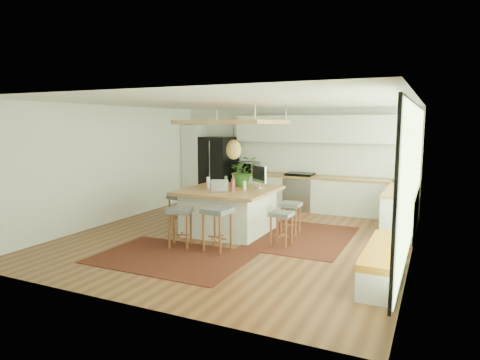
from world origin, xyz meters
The scene contains 36 objects.
floor centered at (0.00, 0.00, 0.00)m, with size 7.00×7.00×0.00m, color #552D18.
ceiling centered at (0.00, 0.00, 2.70)m, with size 7.00×7.00×0.00m, color white.
wall_back centered at (0.00, 3.50, 1.35)m, with size 6.50×6.50×0.00m, color silver.
wall_front centered at (0.00, -3.50, 1.35)m, with size 6.50×6.50×0.00m, color silver.
wall_left centered at (-3.25, 0.00, 1.35)m, with size 7.00×7.00×0.00m, color silver.
wall_right centered at (3.25, 0.00, 1.35)m, with size 7.00×7.00×0.00m, color silver.
window_wall centered at (3.22, 0.00, 1.40)m, with size 0.10×6.20×2.60m, color black, non-canonical shape.
pantry centered at (-2.95, 3.18, 1.12)m, with size 0.55×0.60×2.25m, color silver.
back_counter_base centered at (0.55, 3.18, 0.44)m, with size 4.20×0.60×0.88m, color silver.
back_counter_top centered at (0.55, 3.18, 0.90)m, with size 4.24×0.64×0.05m, color #976035.
backsplash centered at (0.55, 3.48, 1.35)m, with size 4.20×0.02×0.80m, color white.
upper_cabinets centered at (0.55, 3.32, 2.15)m, with size 4.20×0.34×0.70m, color silver.
range centered at (0.30, 3.18, 0.50)m, with size 0.76×0.62×1.00m, color #A5A5AA, non-canonical shape.
right_counter_base centered at (2.93, 2.00, 0.44)m, with size 0.60×2.50×0.88m, color silver.
right_counter_top centered at (2.93, 2.00, 0.90)m, with size 0.64×2.54×0.05m, color #976035.
window_bench centered at (2.95, -1.20, 0.25)m, with size 0.52×2.00×0.50m, color silver, non-canonical shape.
ceiling_panel centered at (-0.30, 0.40, 2.05)m, with size 1.86×1.86×0.80m, color #976035, non-canonical shape.
rug_near centered at (-0.47, -1.69, 0.01)m, with size 2.60×1.80×0.01m, color black.
rug_right centered at (1.20, 0.52, 0.01)m, with size 1.80×2.60×0.01m, color black.
fridge centered at (-2.14, 3.16, 0.93)m, with size 0.95×0.74×1.91m, color black, non-canonical shape.
island centered at (-0.36, 0.29, 0.47)m, with size 1.85×1.85×0.93m, color #976035, non-canonical shape.
stool_near_left centered at (-0.70, -1.07, 0.35)m, with size 0.44×0.44×0.74m, color #494D51, non-canonical shape.
stool_near_right centered at (0.05, -0.99, 0.35)m, with size 0.47×0.47×0.79m, color #494D51, non-canonical shape.
stool_right_front centered at (1.01, -0.25, 0.35)m, with size 0.39×0.39×0.66m, color #494D51, non-canonical shape.
stool_right_back centered at (0.89, 0.64, 0.35)m, with size 0.40×0.40×0.68m, color #494D51, non-canonical shape.
stool_left_side centered at (-1.54, 0.23, 0.35)m, with size 0.43×0.43×0.72m, color #494D51, non-canonical shape.
laptop centered at (-0.35, -0.17, 1.05)m, with size 0.34×0.36×0.26m, color #A5A5AA, non-canonical shape.
monitor centered at (0.18, 0.65, 1.19)m, with size 0.54×0.19×0.50m, color #A5A5AA, non-canonical shape.
microwave centered at (-1.20, 3.18, 1.11)m, with size 0.55×0.30×0.37m, color #A5A5AA.
island_plant centered at (-0.26, 0.79, 1.19)m, with size 0.59×0.65×0.51m, color #1E4C19.
island_bowl centered at (-0.94, 0.75, 0.96)m, with size 0.23×0.23×0.06m, color silver.
island_bottle_0 centered at (-0.91, 0.39, 1.03)m, with size 0.07×0.07×0.19m, color blue.
island_bottle_1 centered at (-0.76, 0.14, 1.03)m, with size 0.07×0.07×0.19m, color silver.
island_bottle_2 centered at (-0.11, -0.01, 1.03)m, with size 0.07×0.07×0.19m, color maroon.
island_bottle_3 centered at (-0.01, 0.34, 1.03)m, with size 0.07×0.07×0.19m, color silver.
island_bottle_4 centered at (-0.56, 0.54, 1.03)m, with size 0.07×0.07×0.19m, color #538A60.
Camera 1 is at (3.57, -7.52, 2.29)m, focal length 31.57 mm.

